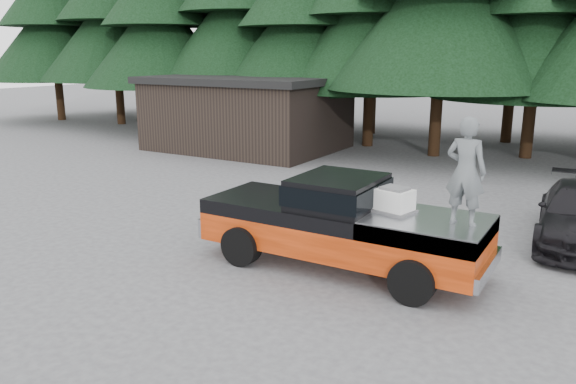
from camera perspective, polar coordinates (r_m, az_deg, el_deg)
The scene contains 6 objects.
ground at distance 11.81m, azimuth -1.07°, elevation -7.66°, with size 120.00×120.00×0.00m, color #47484A.
pickup_truck at distance 11.68m, azimuth 5.44°, elevation -4.52°, with size 6.00×2.04×1.33m, color #D14211, non-canonical shape.
truck_cab at distance 11.45m, azimuth 5.10°, elevation 0.12°, with size 1.66×1.90×0.59m, color black.
air_compressor at distance 11.07m, azimuth 10.75°, elevation -0.96°, with size 0.64×0.53×0.44m, color silver.
man_on_bed at distance 10.44m, azimuth 17.61°, elevation 2.01°, with size 0.72×0.47×1.96m, color #575C5E.
utility_building at distance 26.09m, azimuth -4.11°, elevation 8.08°, with size 8.40×6.40×3.30m.
Camera 1 is at (5.78, -9.33, 4.37)m, focal length 35.00 mm.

